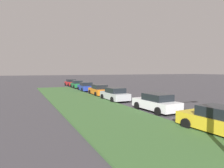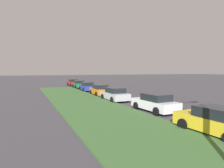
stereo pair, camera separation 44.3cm
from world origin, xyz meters
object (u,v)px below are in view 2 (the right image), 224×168
Objects in this scene: parked_car_green at (79,84)px; parked_car_red at (73,83)px; parked_car_orange at (100,90)px; parked_car_blue at (87,87)px; parked_car_white at (155,103)px; parked_car_yellow at (216,121)px; parked_car_silver at (115,94)px.

parked_car_green is 5.64m from parked_car_red.
parked_car_orange is at bearing 176.71° from parked_car_red.
parked_car_blue is at bearing 2.03° from parked_car_orange.
parked_car_white is at bearing -175.65° from parked_car_orange.
parked_car_white is 1.00× the size of parked_car_orange.
parked_car_yellow is 1.01× the size of parked_car_green.
parked_car_green is (30.55, -0.50, 0.00)m from parked_car_yellow.
parked_car_green is at bearing -4.33° from parked_car_yellow.
parked_car_silver is at bearing -3.45° from parked_car_yellow.
parked_car_blue is (6.12, -0.03, 0.00)m from parked_car_orange.
parked_car_red is at bearing 1.07° from parked_car_blue.
parked_car_white is 1.02× the size of parked_car_silver.
parked_car_white is 30.01m from parked_car_red.
parked_car_yellow is 30.55m from parked_car_green.
parked_car_silver is 5.25m from parked_car_orange.
parked_car_yellow is at bearing -177.54° from parked_car_blue.
parked_car_red is (36.19, -0.63, 0.00)m from parked_car_yellow.
parked_car_silver is 0.99× the size of parked_car_orange.
parked_car_silver is 11.37m from parked_car_blue.
parked_car_red is (30.01, -0.02, 0.00)m from parked_car_white.
parked_car_blue is (11.37, -0.21, 0.00)m from parked_car_silver.
parked_car_yellow and parked_car_orange have the same top height.
parked_car_silver is 17.78m from parked_car_green.
parked_car_silver is (6.60, 0.60, 0.00)m from parked_car_white.
parked_car_green and parked_car_red have the same top height.
parked_car_silver and parked_car_orange have the same top height.
parked_car_white is at bearing -175.78° from parked_car_blue.
parked_car_silver is at bearing 176.57° from parked_car_red.
parked_car_orange is (11.85, 0.42, 0.00)m from parked_car_white.
parked_car_silver and parked_car_green have the same top height.
parked_car_yellow is 1.00× the size of parked_car_white.
parked_car_silver is 23.42m from parked_car_red.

